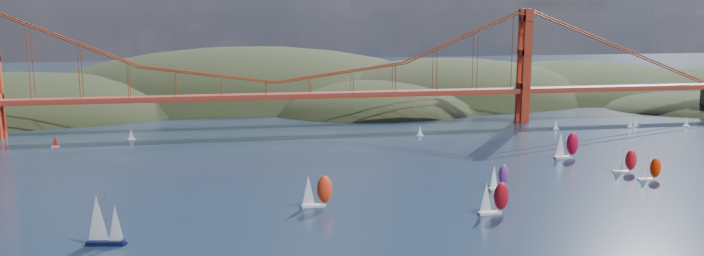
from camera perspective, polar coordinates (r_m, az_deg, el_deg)
name	(u,v)px	position (r m, az deg, el deg)	size (l,w,h in m)	color
headlands	(340,119)	(422.61, -1.03, 0.76)	(725.00, 225.00, 96.00)	black
bridge	(273,60)	(314.84, -6.62, 5.64)	(552.00, 12.00, 55.00)	maroon
sloop_navy	(103,220)	(176.03, -20.01, -7.24)	(9.23, 5.71, 13.86)	black
racer_0	(316,190)	(196.35, -3.00, -5.21)	(8.90, 3.58, 10.29)	silver
racer_1	(493,197)	(193.62, 11.67, -5.66)	(8.82, 3.70, 10.06)	white
racer_2	(649,168)	(245.91, 23.49, -3.09)	(7.51, 3.32, 8.52)	white
racer_3	(566,145)	(269.89, 17.38, -1.33)	(9.59, 3.98, 10.97)	silver
racer_4	(625,160)	(253.70, 21.72, -2.53)	(8.01, 4.24, 8.99)	white
racer_rwb	(499,176)	(219.99, 12.09, -3.94)	(7.69, 4.72, 8.60)	white
distant_boat_2	(55,141)	(303.23, -23.46, -1.01)	(3.00, 2.00, 4.70)	silver
distant_boat_3	(131,134)	(307.85, -17.88, -0.50)	(3.00, 2.00, 4.70)	silver
distant_boat_4	(556,124)	(331.01, 16.59, 0.30)	(3.00, 2.00, 4.70)	silver
distant_boat_5	(630,122)	(347.72, 22.13, 0.43)	(3.00, 2.00, 4.70)	silver
distant_boat_6	(636,121)	(352.90, 22.52, 0.54)	(3.00, 2.00, 4.70)	silver
distant_boat_7	(687,121)	(361.73, 26.05, 0.49)	(3.00, 2.00, 4.70)	silver
distant_boat_8	(420,131)	(302.75, 5.68, -0.22)	(3.00, 2.00, 4.70)	silver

